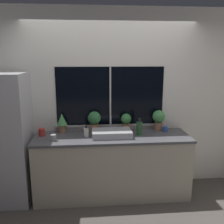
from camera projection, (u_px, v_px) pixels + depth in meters
name	position (u px, v px, depth m)	size (l,w,h in m)	color
ground_plane	(114.00, 206.00, 3.42)	(14.00, 14.00, 0.00)	#4C4742
wall_back	(110.00, 100.00, 3.78)	(8.00, 0.09, 2.70)	silver
wall_right	(218.00, 91.00, 4.77)	(0.06, 7.00, 2.70)	silver
counter	(112.00, 166.00, 3.62)	(2.20, 0.63, 0.90)	#B2A893
refrigerator	(3.00, 139.00, 3.43)	(0.71, 0.70, 1.79)	#B7B7BC
sink	(112.00, 133.00, 3.50)	(0.55, 0.39, 0.25)	#ADADB2
potted_plant_far_left	(62.00, 121.00, 3.65)	(0.15, 0.15, 0.29)	#9E6B4C
potted_plant_center_left	(94.00, 120.00, 3.69)	(0.19, 0.19, 0.31)	#9E6B4C
potted_plant_center_right	(126.00, 121.00, 3.73)	(0.15, 0.15, 0.27)	#9E6B4C
potted_plant_far_right	(159.00, 118.00, 3.77)	(0.19, 0.19, 0.31)	#9E6B4C
soap_bottle	(86.00, 132.00, 3.50)	(0.07, 0.07, 0.15)	white
bottle_tall	(139.00, 128.00, 3.56)	(0.08, 0.08, 0.24)	#235128
mug_grey	(53.00, 138.00, 3.31)	(0.07, 0.07, 0.09)	gray
mug_blue	(165.00, 129.00, 3.73)	(0.08, 0.08, 0.08)	#3351AD
mug_red	(42.00, 132.00, 3.53)	(0.09, 0.09, 0.10)	#B72D28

